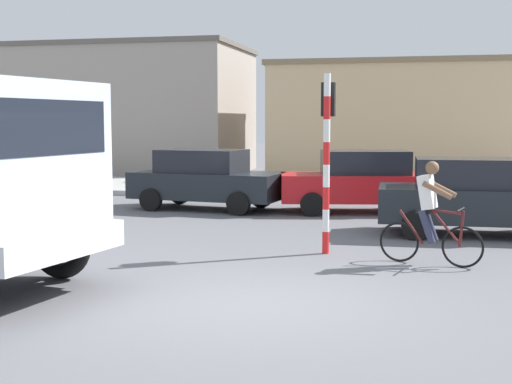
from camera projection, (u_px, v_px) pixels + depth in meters
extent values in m
plane|color=slate|center=(262.00, 304.00, 9.16)|extent=(120.00, 120.00, 0.00)
cube|color=#ADADA8|center=(356.00, 191.00, 22.96)|extent=(80.00, 5.00, 0.16)
cube|color=silver|center=(64.00, 245.00, 8.93)|extent=(0.64, 2.38, 0.36)
cube|color=black|center=(51.00, 128.00, 8.83)|extent=(0.48, 2.11, 0.70)
torus|color=black|center=(60.00, 243.00, 10.55)|extent=(1.12, 0.42, 1.10)
cylinder|color=black|center=(60.00, 243.00, 10.55)|extent=(0.54, 0.38, 0.50)
torus|color=black|center=(463.00, 247.00, 11.33)|extent=(0.67, 0.22, 0.68)
torus|color=black|center=(399.00, 242.00, 11.82)|extent=(0.67, 0.22, 0.68)
cylinder|color=#591E1E|center=(442.00, 211.00, 11.43)|extent=(0.59, 0.20, 0.09)
cylinder|color=#591E1E|center=(445.00, 226.00, 11.43)|extent=(0.50, 0.18, 0.57)
cylinder|color=#591E1E|center=(411.00, 227.00, 11.70)|extent=(0.44, 0.16, 0.57)
cylinder|color=#591E1E|center=(462.00, 229.00, 11.31)|extent=(0.10, 0.07, 0.59)
cylinder|color=black|center=(461.00, 210.00, 11.29)|extent=(0.16, 0.49, 0.03)
cube|color=black|center=(424.00, 212.00, 11.57)|extent=(0.26, 0.18, 0.06)
cube|color=white|center=(427.00, 192.00, 11.52)|extent=(0.37, 0.39, 0.59)
sphere|color=brown|center=(432.00, 168.00, 11.44)|extent=(0.22, 0.22, 0.22)
cylinder|color=#2D334C|center=(430.00, 225.00, 11.65)|extent=(0.33, 0.20, 0.57)
cylinder|color=brown|center=(442.00, 189.00, 11.56)|extent=(0.50, 0.22, 0.29)
cylinder|color=#2D334C|center=(427.00, 227.00, 11.47)|extent=(0.33, 0.20, 0.57)
cylinder|color=brown|center=(437.00, 190.00, 11.28)|extent=(0.50, 0.22, 0.29)
cylinder|color=red|center=(326.00, 242.00, 12.56)|extent=(0.12, 0.12, 0.40)
cylinder|color=white|center=(326.00, 220.00, 12.52)|extent=(0.12, 0.12, 0.40)
cylinder|color=red|center=(326.00, 198.00, 12.48)|extent=(0.12, 0.12, 0.40)
cylinder|color=white|center=(326.00, 176.00, 12.44)|extent=(0.12, 0.12, 0.40)
cylinder|color=red|center=(327.00, 153.00, 12.40)|extent=(0.12, 0.12, 0.40)
cylinder|color=white|center=(327.00, 131.00, 12.36)|extent=(0.12, 0.12, 0.40)
cylinder|color=red|center=(327.00, 108.00, 12.31)|extent=(0.12, 0.12, 0.40)
cylinder|color=white|center=(327.00, 85.00, 12.27)|extent=(0.12, 0.12, 0.40)
cube|color=black|center=(328.00, 100.00, 12.47)|extent=(0.24, 0.20, 0.60)
sphere|color=red|center=(329.00, 100.00, 12.59)|extent=(0.14, 0.14, 0.14)
cube|color=red|center=(358.00, 187.00, 18.15)|extent=(4.26, 2.46, 0.70)
cube|color=black|center=(365.00, 162.00, 18.08)|extent=(2.44, 1.86, 0.60)
cylinder|color=black|center=(312.00, 204.00, 17.37)|extent=(0.62, 0.30, 0.60)
cylinder|color=black|center=(309.00, 197.00, 19.07)|extent=(0.62, 0.30, 0.60)
cylinder|color=black|center=(413.00, 205.00, 17.31)|extent=(0.62, 0.30, 0.60)
cylinder|color=black|center=(400.00, 197.00, 19.00)|extent=(0.62, 0.30, 0.60)
cube|color=#1E2328|center=(477.00, 204.00, 14.50)|extent=(4.05, 1.83, 0.70)
cube|color=black|center=(470.00, 173.00, 14.46)|extent=(2.25, 1.51, 0.60)
cylinder|color=black|center=(414.00, 214.00, 15.60)|extent=(0.61, 0.20, 0.60)
cylinder|color=black|center=(416.00, 225.00, 13.95)|extent=(0.61, 0.20, 0.60)
cube|color=#1E2328|center=(207.00, 185.00, 18.71)|extent=(4.19, 2.20, 0.70)
cube|color=black|center=(202.00, 161.00, 18.69)|extent=(2.37, 1.72, 0.60)
cylinder|color=black|center=(262.00, 197.00, 19.11)|extent=(0.62, 0.26, 0.60)
cylinder|color=black|center=(238.00, 204.00, 17.52)|extent=(0.62, 0.26, 0.60)
cylinder|color=black|center=(180.00, 193.00, 19.97)|extent=(0.62, 0.26, 0.60)
cylinder|color=black|center=(151.00, 200.00, 18.39)|extent=(0.62, 0.26, 0.60)
cube|color=#9E9389|center=(127.00, 112.00, 32.28)|extent=(10.70, 6.76, 5.50)
cube|color=#5E5852|center=(125.00, 49.00, 31.99)|extent=(10.91, 6.89, 0.20)
cube|color=#D1B284|center=(426.00, 124.00, 28.51)|extent=(11.91, 6.74, 4.45)
cube|color=#7D6B4F|center=(427.00, 66.00, 28.27)|extent=(12.15, 6.87, 0.20)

